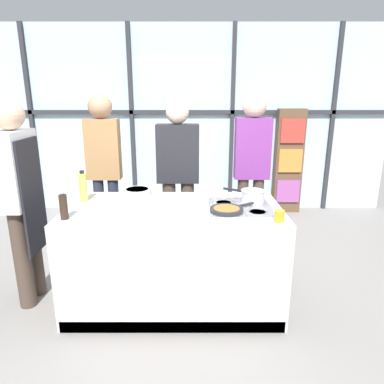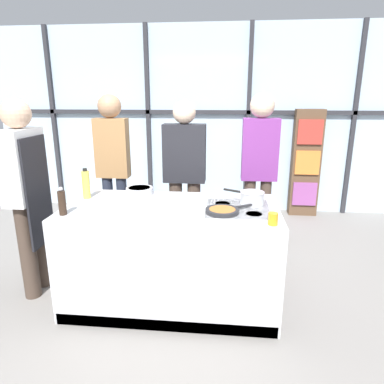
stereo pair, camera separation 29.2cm
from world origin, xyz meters
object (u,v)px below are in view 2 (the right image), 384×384
(white_plate, at_px, (119,206))
(mixing_bowl, at_px, (139,190))
(spectator_far_left, at_px, (113,161))
(frying_pan, at_px, (223,210))
(pepper_grinder, at_px, (62,202))
(juice_glass_near, at_px, (273,219))
(chef, at_px, (27,188))
(spectator_center_left, at_px, (185,171))
(saucepan, at_px, (252,197))
(oil_bottle, at_px, (86,184))
(spectator_center_right, at_px, (259,164))

(white_plate, distance_m, mixing_bowl, 0.40)
(white_plate, height_order, mixing_bowl, mixing_bowl)
(spectator_far_left, xyz_separation_m, frying_pan, (1.24, -1.07, -0.17))
(pepper_grinder, distance_m, juice_glass_near, 1.60)
(chef, distance_m, mixing_bowl, 0.98)
(spectator_center_left, xyz_separation_m, white_plate, (-0.44, -1.01, -0.09))
(mixing_bowl, bearing_deg, spectator_center_left, 60.18)
(spectator_center_left, height_order, frying_pan, spectator_center_left)
(saucepan, bearing_deg, oil_bottle, 178.81)
(saucepan, height_order, juice_glass_near, saucepan)
(spectator_center_left, bearing_deg, saucepan, 129.38)
(chef, relative_size, juice_glass_near, 19.73)
(saucepan, distance_m, oil_bottle, 1.47)
(spectator_center_right, bearing_deg, pepper_grinder, 37.71)
(spectator_center_right, distance_m, mixing_bowl, 1.32)
(chef, height_order, spectator_center_right, spectator_center_right)
(spectator_far_left, relative_size, spectator_center_left, 1.04)
(pepper_grinder, bearing_deg, spectator_center_right, 37.71)
(spectator_center_right, bearing_deg, white_plate, 39.13)
(spectator_center_right, relative_size, oil_bottle, 6.58)
(spectator_far_left, relative_size, mixing_bowl, 7.15)
(white_plate, height_order, juice_glass_near, juice_glass_near)
(white_plate, relative_size, pepper_grinder, 1.23)
(mixing_bowl, bearing_deg, spectator_far_left, 126.14)
(frying_pan, xyz_separation_m, oil_bottle, (-1.23, 0.28, 0.11))
(frying_pan, bearing_deg, mixing_bowl, 150.24)
(spectator_far_left, distance_m, saucepan, 1.70)
(pepper_grinder, bearing_deg, chef, 146.30)
(spectator_center_left, relative_size, white_plate, 6.27)
(chef, relative_size, mixing_bowl, 7.01)
(saucepan, bearing_deg, pepper_grinder, -164.17)
(spectator_center_left, bearing_deg, spectator_center_right, -180.00)
(chef, distance_m, spectator_center_right, 2.28)
(chef, relative_size, spectator_center_right, 0.97)
(white_plate, xyz_separation_m, juice_glass_near, (1.23, -0.29, 0.04))
(spectator_center_left, distance_m, saucepan, 1.07)
(spectator_center_left, distance_m, juice_glass_near, 1.53)
(white_plate, bearing_deg, spectator_center_right, 39.13)
(chef, relative_size, spectator_far_left, 0.98)
(spectator_far_left, height_order, juice_glass_near, spectator_far_left)
(frying_pan, xyz_separation_m, mixing_bowl, (-0.79, 0.45, 0.02))
(spectator_center_left, height_order, oil_bottle, spectator_center_left)
(spectator_far_left, bearing_deg, frying_pan, 139.26)
(spectator_center_left, xyz_separation_m, spectator_center_right, (0.80, 0.00, 0.09))
(frying_pan, relative_size, juice_glass_near, 4.81)
(spectator_center_right, height_order, white_plate, spectator_center_right)
(pepper_grinder, bearing_deg, oil_bottle, 88.73)
(spectator_center_left, bearing_deg, chef, 35.93)
(saucepan, xyz_separation_m, juice_glass_near, (0.12, -0.48, -0.01))
(white_plate, height_order, pepper_grinder, pepper_grinder)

